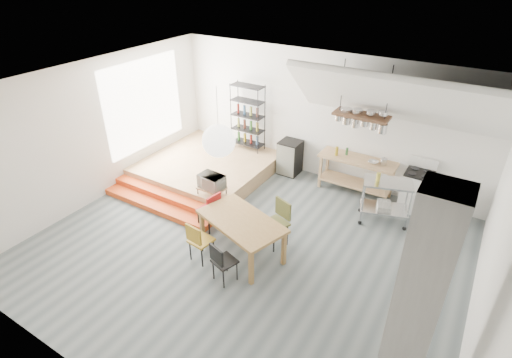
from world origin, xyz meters
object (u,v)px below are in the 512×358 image
Objects in this scene: rolling_cart at (386,196)px; mini_fridge at (290,157)px; dining_table at (241,224)px; stove at (416,190)px.

rolling_cart is 2.89m from mini_fridge.
rolling_cart reaches higher than mini_fridge.
dining_table is 1.69× the size of rolling_cart.
stove reaches higher than dining_table.
mini_fridge reaches higher than dining_table.
stove reaches higher than rolling_cart.
rolling_cart is (-0.46, -0.86, 0.16)m from stove.
rolling_cart is (2.02, 2.50, -0.07)m from dining_table.
mini_fridge is at bearing 143.93° from rolling_cart.
mini_fridge is at bearing 119.69° from dining_table.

